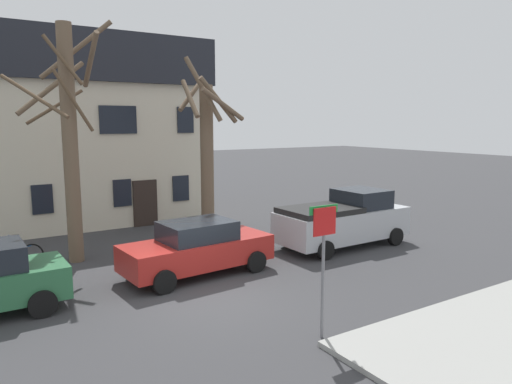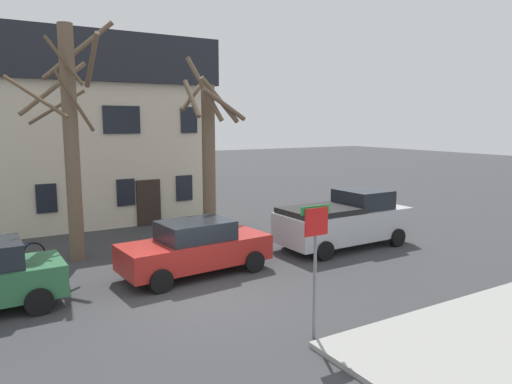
{
  "view_description": "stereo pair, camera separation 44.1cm",
  "coord_description": "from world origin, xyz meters",
  "px_view_note": "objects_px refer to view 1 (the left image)",
  "views": [
    {
      "loc": [
        -5.47,
        -10.84,
        4.7
      ],
      "look_at": [
        3.38,
        3.18,
        2.24
      ],
      "focal_mm": 33.17,
      "sensor_mm": 36.0,
      "label": 1
    },
    {
      "loc": [
        -5.1,
        -11.07,
        4.7
      ],
      "look_at": [
        3.38,
        3.18,
        2.24
      ],
      "focal_mm": 33.17,
      "sensor_mm": 36.0,
      "label": 2
    }
  ],
  "objects_px": {
    "bicycle_leaning": "(16,254)",
    "tree_bare_mid": "(66,143)",
    "tree_bare_far": "(70,136)",
    "car_red_sedan": "(198,248)",
    "tree_bare_end": "(207,151)",
    "street_sign_pole": "(324,247)",
    "building_main": "(68,129)",
    "pickup_truck_silver": "(344,220)"
  },
  "relations": [
    {
      "from": "car_red_sedan",
      "to": "pickup_truck_silver",
      "type": "xyz_separation_m",
      "value": [
        6.2,
        0.16,
        0.18
      ]
    },
    {
      "from": "tree_bare_far",
      "to": "pickup_truck_silver",
      "type": "xyz_separation_m",
      "value": [
        9.05,
        -3.45,
        -3.21
      ]
    },
    {
      "from": "tree_bare_end",
      "to": "car_red_sedan",
      "type": "height_order",
      "value": "tree_bare_end"
    },
    {
      "from": "building_main",
      "to": "pickup_truck_silver",
      "type": "bearing_deg",
      "value": -53.64
    },
    {
      "from": "street_sign_pole",
      "to": "tree_bare_mid",
      "type": "bearing_deg",
      "value": 110.72
    },
    {
      "from": "bicycle_leaning",
      "to": "tree_bare_mid",
      "type": "bearing_deg",
      "value": -14.95
    },
    {
      "from": "tree_bare_end",
      "to": "tree_bare_mid",
      "type": "bearing_deg",
      "value": -175.54
    },
    {
      "from": "bicycle_leaning",
      "to": "building_main",
      "type": "bearing_deg",
      "value": 64.66
    },
    {
      "from": "tree_bare_end",
      "to": "car_red_sedan",
      "type": "relative_size",
      "value": 1.5
    },
    {
      "from": "tree_bare_mid",
      "to": "pickup_truck_silver",
      "type": "distance_m",
      "value": 10.27
    },
    {
      "from": "tree_bare_far",
      "to": "street_sign_pole",
      "type": "distance_m",
      "value": 9.85
    },
    {
      "from": "pickup_truck_silver",
      "to": "bicycle_leaning",
      "type": "relative_size",
      "value": 3.25
    },
    {
      "from": "building_main",
      "to": "bicycle_leaning",
      "type": "xyz_separation_m",
      "value": [
        -3.13,
        -6.61,
        -3.99
      ]
    },
    {
      "from": "car_red_sedan",
      "to": "pickup_truck_silver",
      "type": "bearing_deg",
      "value": 1.46
    },
    {
      "from": "tree_bare_mid",
      "to": "building_main",
      "type": "bearing_deg",
      "value": 78.51
    },
    {
      "from": "pickup_truck_silver",
      "to": "bicycle_leaning",
      "type": "distance_m",
      "value": 11.59
    },
    {
      "from": "pickup_truck_silver",
      "to": "street_sign_pole",
      "type": "bearing_deg",
      "value": -135.94
    },
    {
      "from": "tree_bare_end",
      "to": "pickup_truck_silver",
      "type": "distance_m",
      "value": 6.01
    },
    {
      "from": "tree_bare_end",
      "to": "bicycle_leaning",
      "type": "height_order",
      "value": "tree_bare_end"
    },
    {
      "from": "tree_bare_far",
      "to": "tree_bare_end",
      "type": "xyz_separation_m",
      "value": [
        5.22,
        0.44,
        -0.69
      ]
    },
    {
      "from": "tree_bare_end",
      "to": "street_sign_pole",
      "type": "bearing_deg",
      "value": -101.59
    },
    {
      "from": "tree_bare_far",
      "to": "bicycle_leaning",
      "type": "bearing_deg",
      "value": 165.65
    },
    {
      "from": "tree_bare_far",
      "to": "tree_bare_end",
      "type": "bearing_deg",
      "value": 4.77
    },
    {
      "from": "pickup_truck_silver",
      "to": "bicycle_leaning",
      "type": "xyz_separation_m",
      "value": [
        -10.89,
        3.92,
        -0.65
      ]
    },
    {
      "from": "car_red_sedan",
      "to": "street_sign_pole",
      "type": "relative_size",
      "value": 1.62
    },
    {
      "from": "pickup_truck_silver",
      "to": "street_sign_pole",
      "type": "xyz_separation_m",
      "value": [
        -5.77,
        -5.58,
        1.04
      ]
    },
    {
      "from": "tree_bare_mid",
      "to": "bicycle_leaning",
      "type": "xyz_separation_m",
      "value": [
        -1.7,
        0.45,
        -3.66
      ]
    },
    {
      "from": "tree_bare_end",
      "to": "street_sign_pole",
      "type": "relative_size",
      "value": 2.43
    },
    {
      "from": "bicycle_leaning",
      "to": "pickup_truck_silver",
      "type": "bearing_deg",
      "value": -19.81
    },
    {
      "from": "bicycle_leaning",
      "to": "tree_bare_far",
      "type": "bearing_deg",
      "value": -14.35
    },
    {
      "from": "tree_bare_far",
      "to": "car_red_sedan",
      "type": "relative_size",
      "value": 1.72
    },
    {
      "from": "street_sign_pole",
      "to": "tree_bare_far",
      "type": "bearing_deg",
      "value": 109.97
    },
    {
      "from": "tree_bare_end",
      "to": "pickup_truck_silver",
      "type": "height_order",
      "value": "tree_bare_end"
    },
    {
      "from": "street_sign_pole",
      "to": "bicycle_leaning",
      "type": "height_order",
      "value": "street_sign_pole"
    },
    {
      "from": "building_main",
      "to": "tree_bare_mid",
      "type": "bearing_deg",
      "value": -101.49
    },
    {
      "from": "tree_bare_mid",
      "to": "tree_bare_end",
      "type": "relative_size",
      "value": 1.06
    },
    {
      "from": "tree_bare_end",
      "to": "pickup_truck_silver",
      "type": "bearing_deg",
      "value": -45.46
    },
    {
      "from": "pickup_truck_silver",
      "to": "street_sign_pole",
      "type": "height_order",
      "value": "street_sign_pole"
    },
    {
      "from": "tree_bare_far",
      "to": "car_red_sedan",
      "type": "bearing_deg",
      "value": -51.71
    },
    {
      "from": "building_main",
      "to": "car_red_sedan",
      "type": "bearing_deg",
      "value": -81.73
    },
    {
      "from": "street_sign_pole",
      "to": "pickup_truck_silver",
      "type": "bearing_deg",
      "value": 44.06
    },
    {
      "from": "tree_bare_mid",
      "to": "tree_bare_far",
      "type": "bearing_deg",
      "value": -6.93
    }
  ]
}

